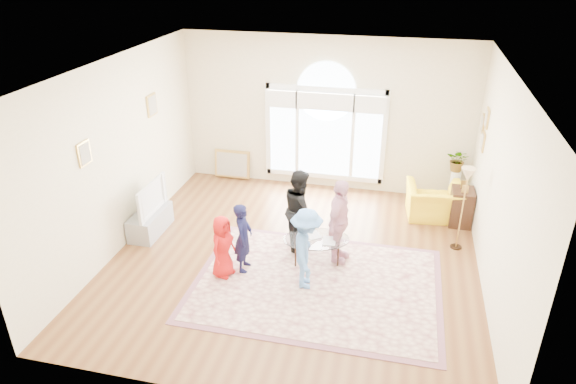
% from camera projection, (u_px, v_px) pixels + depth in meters
% --- Properties ---
extents(ground, '(6.00, 6.00, 0.00)m').
position_uv_depth(ground, '(294.00, 260.00, 8.62)').
color(ground, brown).
rests_on(ground, ground).
extents(room_shell, '(6.00, 6.00, 6.00)m').
position_uv_depth(room_shell, '(325.00, 119.00, 10.40)').
color(room_shell, beige).
rests_on(room_shell, ground).
extents(area_rug, '(3.60, 2.60, 0.02)m').
position_uv_depth(area_rug, '(317.00, 284.00, 7.99)').
color(area_rug, beige).
rests_on(area_rug, ground).
extents(rug_border, '(3.80, 2.80, 0.01)m').
position_uv_depth(rug_border, '(317.00, 284.00, 8.00)').
color(rug_border, '#82505D').
rests_on(rug_border, ground).
extents(tv_console, '(0.45, 1.00, 0.42)m').
position_uv_depth(tv_console, '(150.00, 222.00, 9.35)').
color(tv_console, '#95989D').
rests_on(tv_console, ground).
extents(television, '(0.17, 1.02, 0.59)m').
position_uv_depth(television, '(147.00, 197.00, 9.13)').
color(television, black).
rests_on(television, tv_console).
extents(coffee_table, '(1.23, 0.94, 0.54)m').
position_uv_depth(coffee_table, '(316.00, 240.00, 8.44)').
color(coffee_table, silver).
rests_on(coffee_table, ground).
extents(armchair, '(1.11, 1.00, 0.66)m').
position_uv_depth(armchair, '(434.00, 202.00, 9.80)').
color(armchair, yellow).
rests_on(armchair, ground).
extents(side_cabinet, '(0.40, 0.50, 0.70)m').
position_uv_depth(side_cabinet, '(461.00, 207.00, 9.58)').
color(side_cabinet, black).
rests_on(side_cabinet, ground).
extents(floor_lamp, '(0.25, 0.25, 1.51)m').
position_uv_depth(floor_lamp, '(467.00, 181.00, 8.40)').
color(floor_lamp, black).
rests_on(floor_lamp, ground).
extents(plant_pedestal, '(0.20, 0.20, 0.70)m').
position_uv_depth(plant_pedestal, '(454.00, 187.00, 10.35)').
color(plant_pedestal, white).
rests_on(plant_pedestal, ground).
extents(potted_plant, '(0.52, 0.48, 0.47)m').
position_uv_depth(potted_plant, '(458.00, 160.00, 10.09)').
color(potted_plant, '#33722D').
rests_on(potted_plant, plant_pedestal).
extents(leaning_picture, '(0.80, 0.14, 0.62)m').
position_uv_depth(leaning_picture, '(233.00, 178.00, 11.57)').
color(leaning_picture, tan).
rests_on(leaning_picture, ground).
extents(child_red, '(0.45, 0.57, 1.04)m').
position_uv_depth(child_red, '(223.00, 246.00, 7.99)').
color(child_red, red).
rests_on(child_red, area_rug).
extents(child_navy, '(0.31, 0.44, 1.17)m').
position_uv_depth(child_navy, '(243.00, 237.00, 8.11)').
color(child_navy, black).
rests_on(child_navy, area_rug).
extents(child_black, '(0.72, 0.82, 1.42)m').
position_uv_depth(child_black, '(300.00, 209.00, 8.69)').
color(child_black, black).
rests_on(child_black, area_rug).
extents(child_pink, '(0.49, 0.89, 1.45)m').
position_uv_depth(child_pink, '(339.00, 222.00, 8.28)').
color(child_pink, '#E09EB3').
rests_on(child_pink, area_rug).
extents(child_blue, '(0.63, 0.92, 1.31)m').
position_uv_depth(child_blue, '(306.00, 249.00, 7.68)').
color(child_blue, '#5387D2').
rests_on(child_blue, area_rug).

